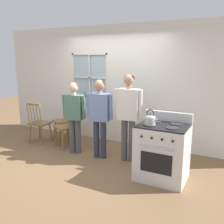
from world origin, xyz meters
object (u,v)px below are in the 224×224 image
(chair_near_wall, at_px, (64,121))
(person_adult_right, at_px, (128,110))
(potted_plant, at_px, (85,98))
(handbag, at_px, (75,111))
(person_elderly_left, at_px, (74,112))
(chair_by_window, at_px, (66,127))
(kettle, at_px, (150,119))
(stove, at_px, (162,152))
(chair_center_cluster, at_px, (39,124))
(person_teen_center, at_px, (100,111))

(chair_near_wall, height_order, person_adult_right, person_adult_right)
(potted_plant, height_order, handbag, potted_plant)
(person_elderly_left, distance_m, handbag, 0.51)
(handbag, bearing_deg, chair_by_window, -114.74)
(person_adult_right, bearing_deg, person_elderly_left, -179.98)
(person_adult_right, bearing_deg, chair_by_window, 170.93)
(kettle, height_order, potted_plant, kettle)
(potted_plant, bearing_deg, chair_by_window, -89.67)
(chair_by_window, xyz_separation_m, potted_plant, (-0.00, 0.79, 0.54))
(chair_near_wall, bearing_deg, handbag, 9.41)
(person_elderly_left, distance_m, potted_plant, 1.07)
(stove, bearing_deg, chair_center_cluster, 172.04)
(person_elderly_left, relative_size, handbag, 4.84)
(potted_plant, bearing_deg, chair_center_cluster, -130.28)
(stove, relative_size, potted_plant, 4.20)
(person_elderly_left, relative_size, person_adult_right, 0.89)
(person_teen_center, xyz_separation_m, person_adult_right, (0.56, 0.11, 0.06))
(kettle, bearing_deg, chair_by_window, 163.81)
(chair_by_window, bearing_deg, stove, 12.77)
(chair_by_window, bearing_deg, handbag, 90.00)
(chair_near_wall, bearing_deg, potted_plant, 78.36)
(handbag, bearing_deg, chair_near_wall, 159.90)
(chair_by_window, bearing_deg, person_adult_right, 22.01)
(chair_by_window, height_order, stove, stove)
(chair_center_cluster, distance_m, handbag, 0.94)
(chair_near_wall, distance_m, person_elderly_left, 1.04)
(person_teen_center, height_order, handbag, person_teen_center)
(chair_by_window, bearing_deg, chair_near_wall, 158.13)
(chair_by_window, relative_size, handbag, 3.16)
(kettle, relative_size, potted_plant, 0.96)
(handbag, bearing_deg, person_elderly_left, -54.98)
(person_elderly_left, height_order, potted_plant, person_elderly_left)
(potted_plant, relative_size, handbag, 0.84)
(stove, xyz_separation_m, kettle, (-0.18, -0.13, 0.55))
(handbag, bearing_deg, kettle, -22.16)
(person_teen_center, relative_size, stove, 1.45)
(person_teen_center, distance_m, stove, 1.48)
(person_elderly_left, bearing_deg, chair_center_cluster, 162.54)
(chair_center_cluster, xyz_separation_m, person_elderly_left, (1.12, -0.13, 0.42))
(chair_near_wall, xyz_separation_m, person_teen_center, (1.34, -0.57, 0.49))
(chair_center_cluster, height_order, kettle, kettle)
(person_elderly_left, bearing_deg, kettle, -24.08)
(chair_by_window, distance_m, potted_plant, 0.96)
(chair_near_wall, relative_size, kettle, 3.93)
(chair_by_window, xyz_separation_m, chair_center_cluster, (-0.73, -0.07, 0.00))
(chair_center_cluster, xyz_separation_m, stove, (3.08, -0.43, 0.01))
(chair_center_cluster, relative_size, stove, 0.90)
(chair_by_window, distance_m, person_elderly_left, 0.61)
(chair_by_window, relative_size, person_adult_right, 0.58)
(chair_center_cluster, relative_size, person_elderly_left, 0.65)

